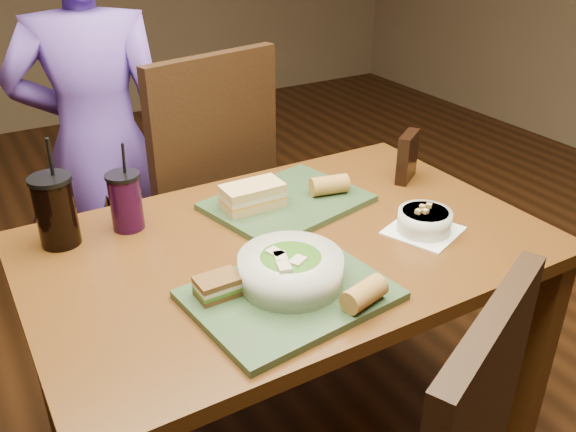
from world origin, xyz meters
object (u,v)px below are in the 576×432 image
object	(u,v)px
salad_bowl	(291,268)
chip_bag	(407,157)
cup_cola	(56,210)
diner	(99,146)
dining_table	(288,270)
sandwich_near	(218,286)
tray_far	(287,202)
chair_far	(205,187)
sandwich_far	(253,196)
soup_bowl	(424,221)
cup_berry	(126,201)
baguette_far	(329,185)
baguette_near	(364,294)
tray_near	(290,295)

from	to	relation	value
salad_bowl	chip_bag	world-z (taller)	chip_bag
cup_cola	diner	bearing A→B (deg)	66.55
dining_table	sandwich_near	distance (m)	0.33
cup_cola	tray_far	bearing A→B (deg)	-10.08
chair_far	sandwich_far	xyz separation A→B (m)	(-0.06, -0.49, 0.19)
salad_bowl	soup_bowl	size ratio (longest dim) A/B	1.06
cup_berry	baguette_far	bearing A→B (deg)	-12.94
chair_far	baguette_near	xyz separation A→B (m)	(-0.07, -1.01, 0.18)
cup_cola	chip_bag	size ratio (longest dim) A/B	1.89
tray_far	baguette_far	world-z (taller)	baguette_far
sandwich_near	cup_cola	distance (m)	0.50
diner	soup_bowl	distance (m)	1.17
diner	sandwich_near	size ratio (longest dim) A/B	16.00
sandwich_far	cup_berry	distance (m)	0.34
dining_table	sandwich_far	size ratio (longest dim) A/B	7.73
diner	baguette_near	size ratio (longest dim) A/B	14.83
chip_bag	cup_berry	bearing A→B (deg)	137.20
sandwich_near	cup_berry	world-z (taller)	cup_berry
chair_far	baguette_far	bearing A→B (deg)	-72.06
soup_bowl	baguette_near	bearing A→B (deg)	-150.08
salad_bowl	sandwich_far	world-z (taller)	salad_bowl
baguette_near	baguette_far	xyz separation A→B (m)	(0.24, 0.49, 0.00)
cup_berry	diner	bearing A→B (deg)	82.06
salad_bowl	dining_table	bearing A→B (deg)	60.94
baguette_near	cup_berry	bearing A→B (deg)	117.23
chair_far	soup_bowl	bearing A→B (deg)	-71.12
cup_cola	dining_table	bearing A→B (deg)	-29.06
diner	salad_bowl	xyz separation A→B (m)	(0.14, -1.06, 0.04)
baguette_near	cup_cola	world-z (taller)	cup_cola
chip_bag	dining_table	bearing A→B (deg)	161.60
diner	tray_far	bearing A→B (deg)	131.85
baguette_far	cup_cola	xyz separation A→B (m)	(-0.73, 0.13, 0.05)
soup_bowl	chip_bag	world-z (taller)	chip_bag
baguette_far	chip_bag	distance (m)	0.29
tray_near	baguette_far	world-z (taller)	baguette_far
diner	cup_cola	distance (m)	0.65
cup_berry	salad_bowl	bearing A→B (deg)	-64.36
tray_far	soup_bowl	distance (m)	0.39
tray_near	soup_bowl	world-z (taller)	soup_bowl
dining_table	cup_berry	size ratio (longest dim) A/B	5.39
cup_berry	tray_near	bearing A→B (deg)	-67.52
cup_cola	salad_bowl	bearing A→B (deg)	-50.03
tray_near	tray_far	distance (m)	0.45
salad_bowl	baguette_near	distance (m)	0.17
baguette_near	baguette_far	size ratio (longest dim) A/B	0.95
chair_far	sandwich_near	xyz separation A→B (m)	(-0.32, -0.82, 0.17)
diner	dining_table	bearing A→B (deg)	121.30
diner	baguette_near	world-z (taller)	diner
soup_bowl	sandwich_near	size ratio (longest dim) A/B	2.30
diner	chip_bag	bearing A→B (deg)	151.40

